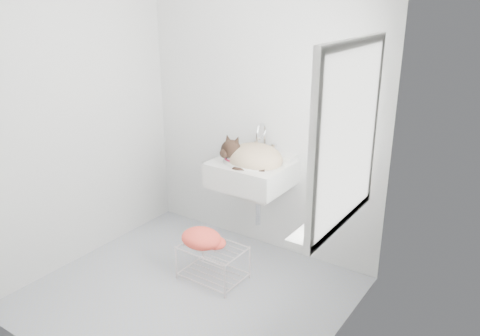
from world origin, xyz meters
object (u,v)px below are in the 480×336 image
Objects in this scene: cat at (252,158)px; wire_rack at (213,262)px; sink at (252,162)px; bottle_a at (316,226)px; bottle_c at (339,206)px; bottle_b at (328,216)px.

wire_rack is at bearing -109.14° from cat.
cat is at bearing 81.79° from wire_rack.
sink is 1.17m from bottle_a.
bottle_b is at bearing -90.00° from bottle_c.
bottle_b is at bearing 90.00° from bottle_a.
sink is 3.26× the size of bottle_c.
wire_rack is at bearing 173.90° from bottle_b.
bottle_a is (0.92, -0.73, 0.00)m from sink.
bottle_c is (0.97, 0.06, 0.70)m from wire_rack.
wire_rack is 2.04× the size of bottle_a.
bottle_c is at bearing -33.89° from cat.
sink is 1.28× the size of wire_rack.
cat is at bearing 157.03° from bottle_c.
bottle_c is at bearing 90.00° from bottle_b.
bottle_c is (0.00, 0.17, 0.00)m from bottle_b.
wire_rack is (-0.05, -0.46, -0.70)m from sink.
cat is at bearing 141.82° from bottle_a.
cat reaches higher than wire_rack.
bottle_b is at bearing -42.18° from cat.
bottle_a reaches higher than bottle_b.
wire_rack is (-0.06, -0.45, -0.74)m from cat.
wire_rack is at bearing -96.49° from sink.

